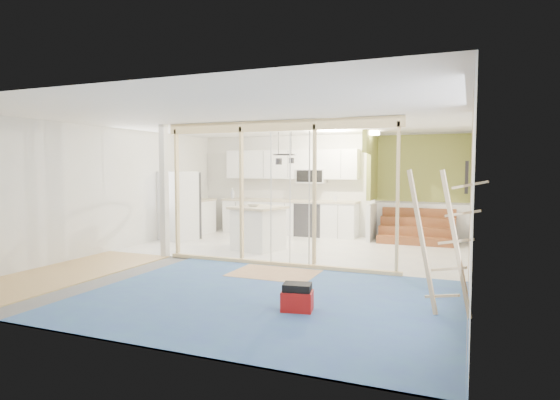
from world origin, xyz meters
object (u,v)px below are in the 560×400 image
at_px(toolbox, 297,298).
at_px(ladder, 443,242).
at_px(fridge, 178,206).
at_px(island, 258,229).

xyz_separation_m(toolbox, ladder, (1.65, 0.52, 0.72)).
distance_m(fridge, toolbox, 6.26).
xyz_separation_m(island, toolbox, (2.23, -3.69, -0.30)).
bearing_deg(ladder, toolbox, -145.77).
xyz_separation_m(fridge, island, (2.37, -0.52, -0.37)).
relative_size(island, ladder, 0.66).
bearing_deg(fridge, island, 4.00).
height_order(island, toolbox, island).
bearing_deg(toolbox, ladder, 6.90).
xyz_separation_m(fridge, toolbox, (4.59, -4.21, -0.67)).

